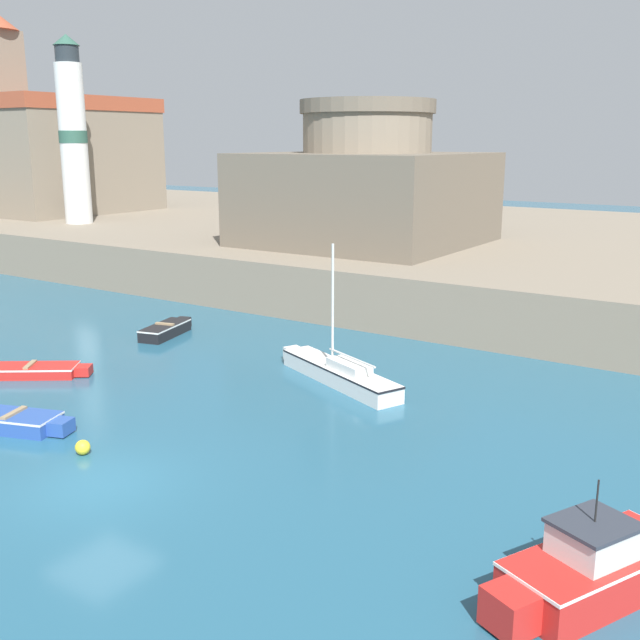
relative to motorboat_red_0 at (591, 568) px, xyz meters
name	(u,v)px	position (x,y,z in m)	size (l,w,h in m)	color
ground_plane	(98,485)	(-12.34, -2.13, -0.61)	(200.00, 200.00, 0.00)	#235670
quay_seawall	(542,255)	(-12.34, 36.11, 0.79)	(120.00, 40.00, 2.81)	gray
motorboat_red_0	(591,568)	(0.00, 0.00, 0.00)	(3.32, 4.97, 2.56)	red
dinghy_blue_1	(18,421)	(-17.58, -0.87, -0.33)	(3.55, 2.15, 0.60)	#284C9E
dinghy_black_3	(166,329)	(-22.13, 10.31, -0.31)	(1.81, 3.61, 0.64)	black
sailboat_white_4	(339,372)	(-11.57, 8.84, -0.20)	(6.74, 3.68, 5.29)	white
dinghy_red_5	(34,370)	(-22.01, 2.93, -0.38)	(3.96, 3.20, 0.50)	red
mooring_buoy	(83,447)	(-14.29, -1.03, -0.39)	(0.45, 0.45, 0.45)	yellow
church	(55,146)	(-53.53, 28.93, 7.92)	(13.67, 14.54, 17.42)	gray
fortress	(366,189)	(-20.34, 25.98, 5.51)	(12.78, 12.78, 8.55)	#685E4F
lighthouse	(73,134)	(-44.34, 23.57, 8.87)	(2.08, 2.08, 13.72)	silver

